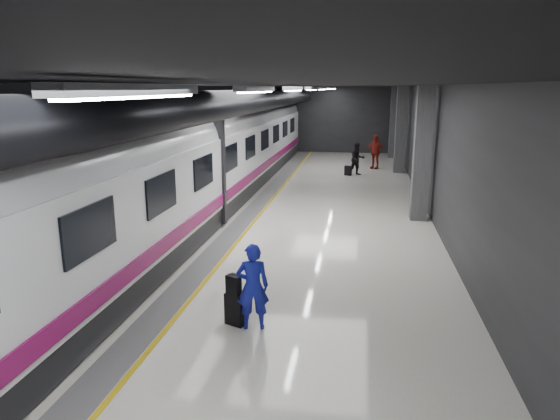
{
  "coord_description": "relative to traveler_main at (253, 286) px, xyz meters",
  "views": [
    {
      "loc": [
        2.54,
        -15.21,
        4.42
      ],
      "look_at": [
        0.48,
        -2.59,
        1.27
      ],
      "focal_mm": 32.0,
      "sensor_mm": 36.0,
      "label": 1
    }
  ],
  "objects": [
    {
      "name": "suitcase_main",
      "position": [
        -0.36,
        0.1,
        -0.52
      ],
      "size": [
        0.45,
        0.37,
        0.63
      ],
      "primitive_type": "cube",
      "rotation": [
        0.0,
        0.0,
        -0.39
      ],
      "color": "black",
      "rests_on": "ground"
    },
    {
      "name": "suitcase_far",
      "position": [
        1.25,
        17.32,
        -0.58
      ],
      "size": [
        0.39,
        0.32,
        0.5
      ],
      "primitive_type": "cube",
      "rotation": [
        0.0,
        0.0,
        -0.33
      ],
      "color": "black",
      "rests_on": "ground"
    },
    {
      "name": "traveler_far_a",
      "position": [
        1.7,
        17.54,
        0.01
      ],
      "size": [
        1.01,
        0.92,
        1.68
      ],
      "primitive_type": "imported",
      "rotation": [
        0.0,
        0.0,
        0.44
      ],
      "color": "black",
      "rests_on": "ground"
    },
    {
      "name": "shoulder_bag",
      "position": [
        -0.38,
        0.07,
        -0.02
      ],
      "size": [
        0.31,
        0.25,
        0.37
      ],
      "primitive_type": "cube",
      "rotation": [
        0.0,
        0.0,
        -0.41
      ],
      "color": "black",
      "rests_on": "suitcase_main"
    },
    {
      "name": "train",
      "position": [
        -3.9,
        6.77,
        1.24
      ],
      "size": [
        3.05,
        38.0,
        4.05
      ],
      "color": "black",
      "rests_on": "ground"
    },
    {
      "name": "traveler_main",
      "position": [
        0.0,
        0.0,
        0.0
      ],
      "size": [
        0.68,
        0.53,
        1.67
      ],
      "primitive_type": "imported",
      "rotation": [
        0.0,
        0.0,
        3.38
      ],
      "color": "#1D19BB",
      "rests_on": "ground"
    },
    {
      "name": "traveler_far_b",
      "position": [
        2.65,
        19.81,
        0.12
      ],
      "size": [
        1.2,
        0.94,
        1.9
      ],
      "primitive_type": "imported",
      "rotation": [
        0.0,
        0.0,
        -0.5
      ],
      "color": "maroon",
      "rests_on": "ground"
    },
    {
      "name": "ground",
      "position": [
        -0.65,
        6.77,
        -0.83
      ],
      "size": [
        40.0,
        40.0,
        0.0
      ],
      "primitive_type": "plane",
      "color": "silver",
      "rests_on": "ground"
    },
    {
      "name": "platform_hall",
      "position": [
        -0.94,
        7.73,
        2.7
      ],
      "size": [
        10.02,
        40.02,
        4.51
      ],
      "color": "black",
      "rests_on": "ground"
    }
  ]
}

